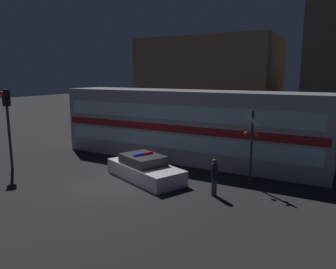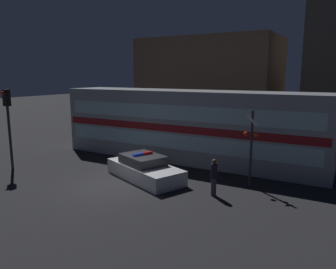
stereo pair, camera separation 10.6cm
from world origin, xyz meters
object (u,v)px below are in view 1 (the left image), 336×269
at_px(pedestrian, 214,177).
at_px(traffic_light_corner, 7,115).
at_px(train, 187,125).
at_px(crossing_signal_near, 251,144).
at_px(police_car, 145,169).

height_order(pedestrian, traffic_light_corner, traffic_light_corner).
xyz_separation_m(pedestrian, traffic_light_corner, (-11.28, -1.81, 2.20)).
height_order(train, crossing_signal_near, train).
bearing_deg(pedestrian, police_car, 172.88).
distance_m(train, pedestrian, 6.49).
distance_m(crossing_signal_near, traffic_light_corner, 12.90).
relative_size(train, police_car, 3.42).
xyz_separation_m(pedestrian, crossing_signal_near, (1.00, 2.03, 1.20)).
relative_size(train, pedestrian, 10.10).
height_order(police_car, pedestrian, pedestrian).
bearing_deg(train, police_car, -91.22).
relative_size(train, crossing_signal_near, 4.63).
bearing_deg(crossing_signal_near, pedestrian, -116.15).
xyz_separation_m(police_car, traffic_light_corner, (-7.33, -2.30, 2.54)).
height_order(police_car, traffic_light_corner, traffic_light_corner).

